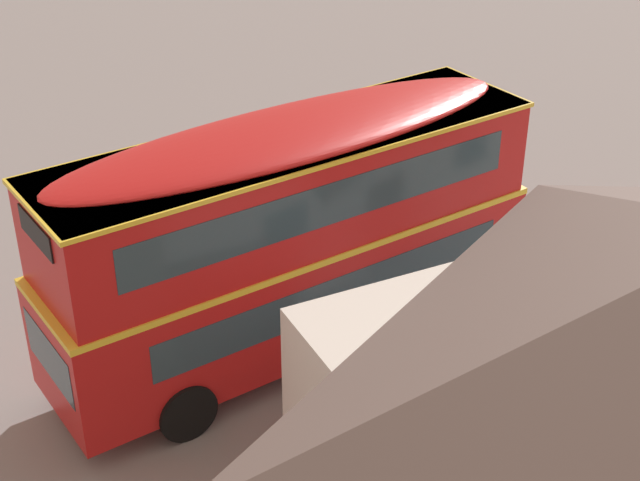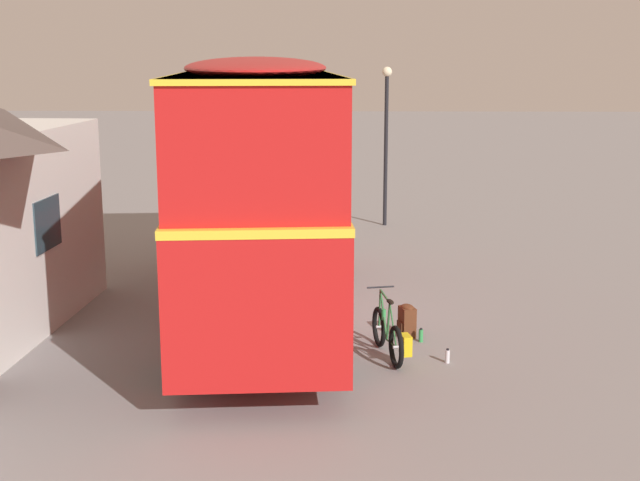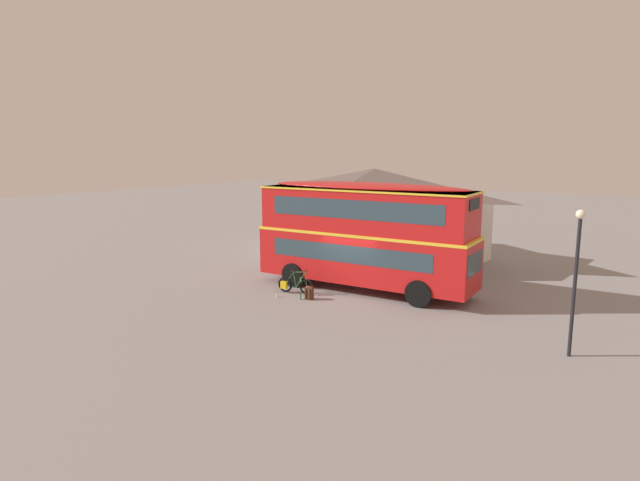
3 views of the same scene
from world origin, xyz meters
name	(u,v)px [view 1 (image 1 of 3)]	position (x,y,z in m)	size (l,w,h in m)	color
ground_plane	(273,321)	(0.00, 0.00, 0.00)	(120.00, 120.00, 0.00)	gray
double_decker_bus	(292,230)	(0.02, 0.98, 2.64)	(9.93, 3.38, 4.79)	black
touring_bicycle	(329,252)	(-2.12, -1.32, 0.37)	(1.71, 0.69, 1.06)	black
backpack_on_ground	(279,260)	(-1.03, -1.69, 0.30)	(0.38, 0.34, 0.58)	#592D19
water_bottle_green_metal	(286,259)	(-1.32, -1.91, 0.11)	(0.08, 0.08, 0.24)	green
water_bottle_clear_plastic	(318,242)	(-2.35, -2.24, 0.11)	(0.07, 0.07, 0.24)	silver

